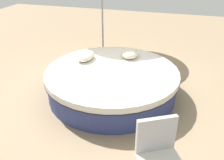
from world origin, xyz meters
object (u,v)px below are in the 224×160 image
Objects in this scene: round_bed at (112,82)px; patio_chair at (159,151)px; throw_pillow_1 at (85,56)px; throw_pillow_0 at (130,53)px.

round_bed is 2.81× the size of patio_chair.
patio_chair is at bearing -141.08° from throw_pillow_1.
patio_chair is (-2.00, -1.18, 0.26)m from round_bed.
round_bed is 4.97× the size of throw_pillow_1.
round_bed is at bearing -88.45° from patio_chair.
throw_pillow_0 is at bearing -15.06° from round_bed.
round_bed is 0.88m from throw_pillow_0.
throw_pillow_0 is 2.94m from patio_chair.
throw_pillow_0 is 1.02m from throw_pillow_1.
round_bed is at bearing 164.94° from throw_pillow_0.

